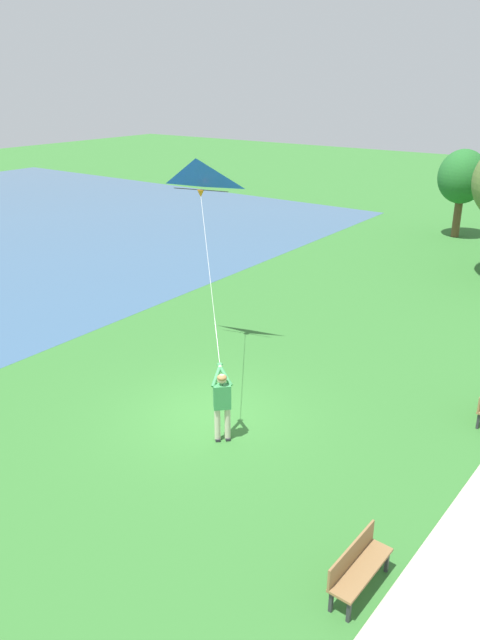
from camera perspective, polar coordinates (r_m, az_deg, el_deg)
The scene contains 5 objects.
ground_plane at distance 15.63m, azimuth -2.85°, elevation -8.97°, with size 120.00×120.00×0.00m, color #33702D.
person_kite_flyer at distance 14.16m, azimuth -1.69°, elevation -7.56°, with size 0.59×0.60×1.83m.
flying_kite at distance 17.48m, azimuth -4.09°, elevation 13.09°, with size 4.25×3.71×4.13m.
park_bench_near_walkway at distance 10.97m, azimuth 10.98°, elevation -21.62°, with size 0.50×1.52×0.88m.
tree_behind_path at distance 34.53m, azimuth 20.17°, elevation 12.48°, with size 2.50×2.67×4.60m.
Camera 1 is at (8.54, -10.37, 7.99)m, focal length 34.06 mm.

